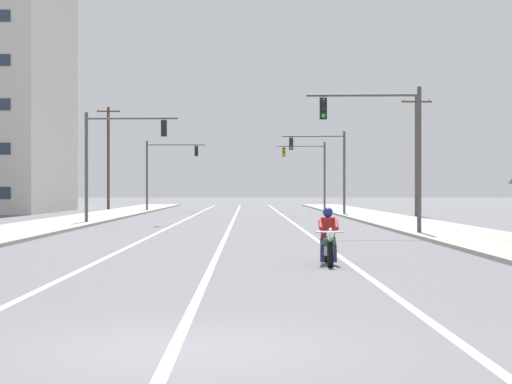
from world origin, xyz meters
The scene contains 14 objects.
ground_plane centered at (0.00, 0.00, 0.00)m, with size 400.00×400.00×0.00m, color #5B5B60.
lane_stripe_center centered at (-0.13, 45.00, 0.00)m, with size 0.16×100.00×0.01m, color beige.
lane_stripe_left centered at (-3.22, 45.00, 0.00)m, with size 0.16×100.00×0.01m, color beige.
lane_stripe_right centered at (3.40, 45.00, 0.00)m, with size 0.16×100.00×0.01m, color beige.
sidewalk_kerb_right centered at (9.58, 40.00, 0.07)m, with size 4.40×110.00×0.14m, color #9E998E.
sidewalk_kerb_left centered at (-9.58, 40.00, 0.07)m, with size 4.40×110.00×0.14m, color #9E998E.
motorcycle_with_rider centered at (2.82, 11.68, 0.59)m, with size 0.70×2.19×1.46m.
traffic_signal_near_right centered at (6.55, 25.62, 4.09)m, with size 4.78×0.37×6.20m.
traffic_signal_near_left centered at (-6.67, 37.56, 4.12)m, with size 5.17×0.50×6.20m.
traffic_signal_mid_right centered at (6.55, 53.18, 4.08)m, with size 4.67×0.39×6.20m.
traffic_signal_mid_left centered at (-6.55, 65.58, 4.12)m, with size 5.19×0.37×6.20m.
traffic_signal_far_right centered at (6.48, 67.59, 4.07)m, with size 4.41×0.37×6.20m.
utility_pole_right_far centered at (13.04, 52.34, 4.56)m, with size 2.20×0.26×8.70m.
utility_pole_left_far centered at (-12.13, 70.07, 5.00)m, with size 2.14×0.26×9.58m.
Camera 1 is at (0.75, -10.41, 1.92)m, focal length 60.91 mm.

